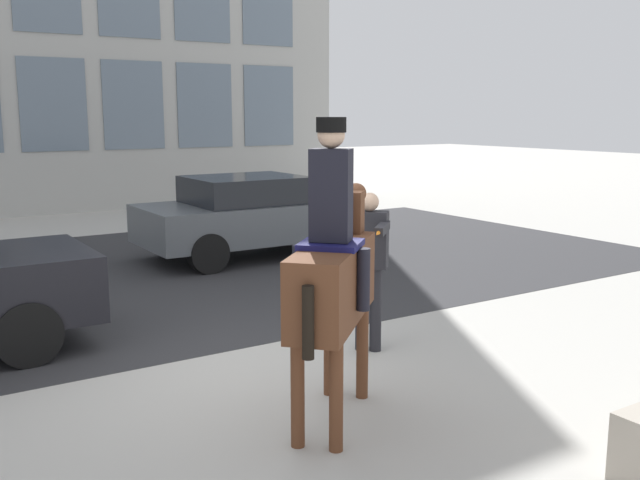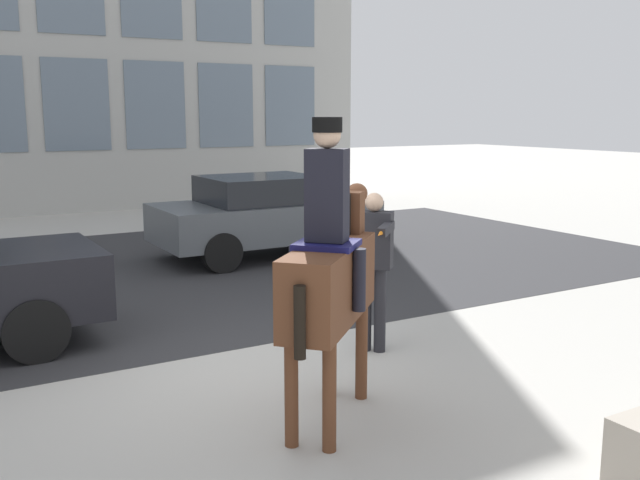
% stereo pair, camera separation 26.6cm
% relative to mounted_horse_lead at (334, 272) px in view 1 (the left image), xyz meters
% --- Properties ---
extents(ground_plane, '(80.00, 80.00, 0.00)m').
position_rel_mounted_horse_lead_xyz_m(ground_plane, '(0.01, 1.58, -1.29)').
color(ground_plane, '#B2AFA8').
extents(road_surface, '(18.97, 8.50, 0.01)m').
position_rel_mounted_horse_lead_xyz_m(road_surface, '(0.01, 6.33, -1.29)').
color(road_surface, '#2D2D30').
rests_on(road_surface, ground_plane).
extents(mounted_horse_lead, '(1.58, 1.51, 2.56)m').
position_rel_mounted_horse_lead_xyz_m(mounted_horse_lead, '(0.00, 0.00, 0.00)').
color(mounted_horse_lead, '#59331E').
rests_on(mounted_horse_lead, ground_plane).
extents(pedestrian_bystander, '(0.62, 0.86, 1.76)m').
position_rel_mounted_horse_lead_xyz_m(pedestrian_bystander, '(1.32, 1.27, -0.25)').
color(pedestrian_bystander, '#232328').
rests_on(pedestrian_bystander, ground_plane).
extents(street_car_far_lane, '(3.96, 1.97, 1.48)m').
position_rel_mounted_horse_lead_xyz_m(street_car_far_lane, '(2.63, 6.68, -0.51)').
color(street_car_far_lane, '#51565B').
rests_on(street_car_far_lane, ground_plane).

